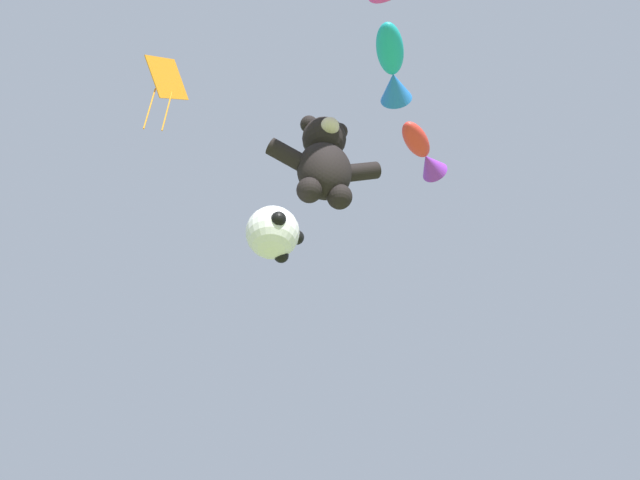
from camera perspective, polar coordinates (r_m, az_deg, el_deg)
name	(u,v)px	position (r m, az deg, el deg)	size (l,w,h in m)	color
teddy_bear_kite	(324,160)	(11.27, 0.41, 7.30)	(2.14, 0.94, 2.17)	black
soccer_ball_kite	(273,233)	(10.05, -4.30, 0.66)	(0.96, 0.95, 0.88)	white
fish_kite_crimson	(423,152)	(15.12, 9.42, 7.93)	(1.65, 1.61, 0.64)	red
fish_kite_teal	(392,68)	(13.61, 6.63, 15.33)	(1.42, 1.92, 0.69)	#19ADB2
diamond_kite	(166,81)	(14.25, -13.89, 13.90)	(1.06, 0.89, 2.42)	orange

